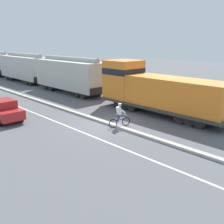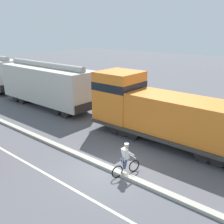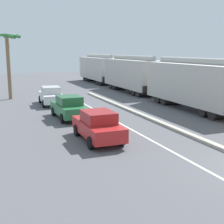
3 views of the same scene
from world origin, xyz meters
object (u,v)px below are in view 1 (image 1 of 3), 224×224
(cyclist, at_px, (119,116))
(hopper_car_middle, at_px, (24,68))
(hopper_car_lead, at_px, (70,75))
(parked_car_red, at_px, (3,110))
(locomotive, at_px, (154,92))

(cyclist, bearing_deg, hopper_car_middle, 78.71)
(hopper_car_middle, bearing_deg, hopper_car_lead, -90.00)
(hopper_car_lead, xyz_separation_m, cyclist, (-4.90, -12.94, -1.26))
(parked_car_red, xyz_separation_m, cyclist, (5.25, -7.33, 0.00))
(hopper_car_middle, bearing_deg, cyclist, -101.29)
(hopper_car_lead, relative_size, hopper_car_middle, 1.00)
(parked_car_red, bearing_deg, hopper_car_middle, 59.47)
(parked_car_red, bearing_deg, locomotive, -32.81)
(parked_car_red, bearing_deg, hopper_car_lead, 28.95)
(locomotive, relative_size, hopper_car_middle, 1.10)
(locomotive, xyz_separation_m, parked_car_red, (-10.15, 6.54, -0.98))
(hopper_car_lead, distance_m, hopper_car_middle, 11.60)
(hopper_car_middle, bearing_deg, parked_car_red, -120.53)
(locomotive, xyz_separation_m, hopper_car_lead, (0.00, 12.16, 0.28))
(hopper_car_lead, distance_m, cyclist, 13.89)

